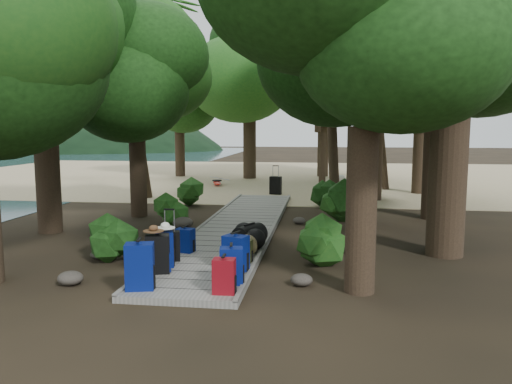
% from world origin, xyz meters
% --- Properties ---
extents(ground, '(120.00, 120.00, 0.00)m').
position_xyz_m(ground, '(0.00, 0.00, 0.00)').
color(ground, '#312618').
rests_on(ground, ground).
extents(sand_beach, '(40.00, 22.00, 0.02)m').
position_xyz_m(sand_beach, '(0.00, 16.00, 0.01)').
color(sand_beach, tan).
rests_on(sand_beach, ground).
extents(boardwalk, '(2.00, 12.00, 0.12)m').
position_xyz_m(boardwalk, '(0.00, 1.00, 0.06)').
color(boardwalk, gray).
rests_on(boardwalk, ground).
extents(backpack_left_a, '(0.51, 0.42, 0.85)m').
position_xyz_m(backpack_left_a, '(-0.68, -4.60, 0.54)').
color(backpack_left_a, navy).
rests_on(backpack_left_a, boardwalk).
extents(backpack_left_b, '(0.49, 0.40, 0.78)m').
position_xyz_m(backpack_left_b, '(-0.70, -3.66, 0.51)').
color(backpack_left_b, black).
rests_on(backpack_left_b, boardwalk).
extents(backpack_left_c, '(0.47, 0.41, 0.74)m').
position_xyz_m(backpack_left_c, '(-0.74, -3.28, 0.49)').
color(backpack_left_c, navy).
rests_on(backpack_left_c, boardwalk).
extents(backpack_left_d, '(0.42, 0.34, 0.56)m').
position_xyz_m(backpack_left_d, '(-0.63, -2.10, 0.40)').
color(backpack_left_d, navy).
rests_on(backpack_left_d, boardwalk).
extents(backpack_right_a, '(0.36, 0.26, 0.63)m').
position_xyz_m(backpack_right_a, '(0.72, -4.63, 0.43)').
color(backpack_right_a, maroon).
rests_on(backpack_right_a, boardwalk).
extents(backpack_right_b, '(0.43, 0.33, 0.69)m').
position_xyz_m(backpack_right_b, '(0.75, -4.14, 0.47)').
color(backpack_right_b, navy).
rests_on(backpack_right_b, boardwalk).
extents(backpack_right_c, '(0.51, 0.45, 0.73)m').
position_xyz_m(backpack_right_c, '(0.68, -3.35, 0.49)').
color(backpack_right_c, navy).
rests_on(backpack_right_c, boardwalk).
extents(backpack_right_d, '(0.34, 0.27, 0.48)m').
position_xyz_m(backpack_right_d, '(0.73, -2.73, 0.36)').
color(backpack_right_d, '#393A1A').
rests_on(backpack_right_d, boardwalk).
extents(duffel_right_khaki, '(0.44, 0.59, 0.36)m').
position_xyz_m(duffel_right_khaki, '(0.71, -1.96, 0.30)').
color(duffel_right_khaki, olive).
rests_on(duffel_right_khaki, boardwalk).
extents(duffel_right_black, '(0.77, 0.89, 0.48)m').
position_xyz_m(duffel_right_black, '(0.65, -1.40, 0.36)').
color(duffel_right_black, black).
rests_on(duffel_right_black, boardwalk).
extents(suitcase_on_boardwalk, '(0.43, 0.32, 0.59)m').
position_xyz_m(suitcase_on_boardwalk, '(-0.73, -2.84, 0.42)').
color(suitcase_on_boardwalk, black).
rests_on(suitcase_on_boardwalk, boardwalk).
extents(lone_suitcase_on_sand, '(0.50, 0.34, 0.74)m').
position_xyz_m(lone_suitcase_on_sand, '(0.32, 8.10, 0.39)').
color(lone_suitcase_on_sand, black).
rests_on(lone_suitcase_on_sand, sand_beach).
extents(hat_brown, '(0.37, 0.37, 0.11)m').
position_xyz_m(hat_brown, '(-0.75, -3.71, 0.95)').
color(hat_brown, '#51351E').
rests_on(hat_brown, backpack_left_b).
extents(hat_white, '(0.37, 0.37, 0.12)m').
position_xyz_m(hat_white, '(-0.68, -3.25, 0.93)').
color(hat_white, silver).
rests_on(hat_white, backpack_left_c).
extents(kayak, '(1.57, 3.36, 0.33)m').
position_xyz_m(kayak, '(-2.76, 10.98, 0.18)').
color(kayak, red).
rests_on(kayak, sand_beach).
extents(sun_lounger, '(1.32, 2.09, 0.64)m').
position_xyz_m(sun_lounger, '(2.97, 9.47, 0.34)').
color(sun_lounger, silver).
rests_on(sun_lounger, sand_beach).
extents(tree_right_a, '(4.37, 4.37, 7.28)m').
position_xyz_m(tree_right_a, '(2.89, -3.89, 3.64)').
color(tree_right_a, black).
rests_on(tree_right_a, ground).
extents(tree_right_c, '(5.14, 5.14, 8.90)m').
position_xyz_m(tree_right_c, '(3.44, 2.48, 4.45)').
color(tree_right_c, black).
rests_on(tree_right_c, ground).
extents(tree_right_d, '(5.28, 5.28, 9.68)m').
position_xyz_m(tree_right_d, '(5.55, 3.34, 4.84)').
color(tree_right_d, black).
rests_on(tree_right_d, ground).
extents(tree_right_e, '(5.62, 5.62, 10.12)m').
position_xyz_m(tree_right_e, '(4.12, 7.11, 5.06)').
color(tree_right_e, black).
rests_on(tree_right_e, ground).
extents(tree_right_f, '(4.96, 4.96, 8.85)m').
position_xyz_m(tree_right_f, '(6.24, 9.31, 4.42)').
color(tree_right_f, black).
rests_on(tree_right_f, ground).
extents(tree_left_b, '(4.95, 4.95, 8.90)m').
position_xyz_m(tree_left_b, '(-4.88, -0.05, 4.45)').
color(tree_left_b, black).
rests_on(tree_left_b, ground).
extents(tree_left_c, '(4.20, 4.20, 7.30)m').
position_xyz_m(tree_left_c, '(-3.43, 2.56, 3.65)').
color(tree_left_c, black).
rests_on(tree_left_c, ground).
extents(tree_back_a, '(5.73, 5.73, 9.92)m').
position_xyz_m(tree_back_a, '(-1.71, 14.51, 4.96)').
color(tree_back_a, black).
rests_on(tree_back_a, ground).
extents(tree_back_b, '(4.88, 4.88, 8.72)m').
position_xyz_m(tree_back_b, '(2.21, 16.18, 4.36)').
color(tree_back_b, black).
rests_on(tree_back_b, ground).
extents(tree_back_c, '(4.82, 4.82, 8.67)m').
position_xyz_m(tree_back_c, '(4.68, 15.84, 4.34)').
color(tree_back_c, black).
rests_on(tree_back_c, ground).
extents(tree_back_d, '(4.69, 4.69, 7.82)m').
position_xyz_m(tree_back_d, '(-5.78, 15.13, 3.91)').
color(tree_back_d, black).
rests_on(tree_back_d, ground).
extents(palm_right_a, '(4.96, 4.96, 8.45)m').
position_xyz_m(palm_right_a, '(2.85, 6.30, 4.22)').
color(palm_right_a, '#184112').
rests_on(palm_right_a, ground).
extents(palm_right_b, '(4.16, 4.16, 8.03)m').
position_xyz_m(palm_right_b, '(5.00, 10.71, 4.01)').
color(palm_right_b, '#184112').
rests_on(palm_right_b, ground).
extents(palm_right_c, '(4.73, 4.73, 7.52)m').
position_xyz_m(palm_right_c, '(2.46, 13.03, 3.76)').
color(palm_right_c, '#184112').
rests_on(palm_right_c, ground).
extents(palm_left_a, '(4.70, 4.70, 7.47)m').
position_xyz_m(palm_left_a, '(-4.82, 6.41, 3.74)').
color(palm_left_a, '#184112').
rests_on(palm_left_a, ground).
extents(rock_left_a, '(0.45, 0.40, 0.25)m').
position_xyz_m(rock_left_a, '(-2.11, -4.21, 0.12)').
color(rock_left_a, '#4C473F').
rests_on(rock_left_a, ground).
extents(rock_left_b, '(0.33, 0.30, 0.18)m').
position_xyz_m(rock_left_b, '(-2.42, -2.48, 0.09)').
color(rock_left_b, '#4C473F').
rests_on(rock_left_b, ground).
extents(rock_left_c, '(0.56, 0.51, 0.31)m').
position_xyz_m(rock_left_c, '(-1.55, 0.92, 0.15)').
color(rock_left_c, '#4C473F').
rests_on(rock_left_c, ground).
extents(rock_left_d, '(0.28, 0.25, 0.16)m').
position_xyz_m(rock_left_d, '(-2.26, 3.05, 0.08)').
color(rock_left_d, '#4C473F').
rests_on(rock_left_d, ground).
extents(rock_right_a, '(0.39, 0.35, 0.21)m').
position_xyz_m(rock_right_a, '(1.91, -3.71, 0.11)').
color(rock_right_a, '#4C473F').
rests_on(rock_right_a, ground).
extents(rock_right_b, '(0.41, 0.37, 0.23)m').
position_xyz_m(rock_right_b, '(2.87, -1.27, 0.11)').
color(rock_right_b, '#4C473F').
rests_on(rock_right_b, ground).
extents(rock_right_c, '(0.36, 0.32, 0.20)m').
position_xyz_m(rock_right_c, '(1.59, 1.95, 0.10)').
color(rock_right_c, '#4C473F').
rests_on(rock_right_c, ground).
extents(rock_right_d, '(0.53, 0.48, 0.29)m').
position_xyz_m(rock_right_d, '(3.10, 4.31, 0.15)').
color(rock_right_d, '#4C473F').
rests_on(rock_right_d, ground).
extents(shrub_left_a, '(1.06, 1.06, 0.95)m').
position_xyz_m(shrub_left_a, '(-2.02, -2.64, 0.47)').
color(shrub_left_a, '#194B16').
rests_on(shrub_left_a, ground).
extents(shrub_left_b, '(0.98, 0.98, 0.89)m').
position_xyz_m(shrub_left_b, '(-2.03, 1.14, 0.44)').
color(shrub_left_b, '#194B16').
rests_on(shrub_left_b, ground).
extents(shrub_left_c, '(1.05, 1.05, 0.95)m').
position_xyz_m(shrub_left_c, '(-2.48, 4.80, 0.47)').
color(shrub_left_c, '#194B16').
rests_on(shrub_left_c, ground).
extents(shrub_right_a, '(1.08, 1.08, 0.97)m').
position_xyz_m(shrub_right_a, '(2.31, -2.38, 0.49)').
color(shrub_right_a, '#194B16').
rests_on(shrub_right_a, ground).
extents(shrub_right_b, '(1.25, 1.25, 1.12)m').
position_xyz_m(shrub_right_b, '(2.76, 2.33, 0.56)').
color(shrub_right_b, '#194B16').
rests_on(shrub_right_b, ground).
extents(shrub_right_c, '(0.96, 0.96, 0.86)m').
position_xyz_m(shrub_right_c, '(2.33, 5.19, 0.43)').
color(shrub_right_c, '#194B16').
rests_on(shrub_right_c, ground).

